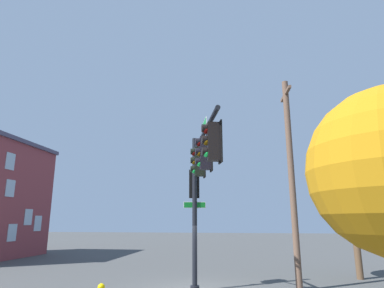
{
  "coord_description": "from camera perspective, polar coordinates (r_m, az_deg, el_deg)",
  "views": [
    {
      "loc": [
        13.58,
        1.86,
        2.72
      ],
      "look_at": [
        0.73,
        -0.01,
        5.8
      ],
      "focal_mm": 30.12,
      "sensor_mm": 36.0,
      "label": 1
    }
  ],
  "objects": [
    {
      "name": "signal_pole_assembly",
      "position": [
        12.01,
        1.33,
        -5.32
      ],
      "size": [
        6.18,
        1.91,
        6.22
      ],
      "color": "black",
      "rests_on": "ground_plane"
    },
    {
      "name": "tree_mid",
      "position": [
        18.16,
        26.43,
        -9.05
      ],
      "size": [
        2.92,
        2.92,
        5.13
      ],
      "color": "brown",
      "rests_on": "ground_plane"
    },
    {
      "name": "utility_pole",
      "position": [
        14.52,
        17.2,
        -5.27
      ],
      "size": [
        1.8,
        0.27,
        8.92
      ],
      "color": "brown",
      "rests_on": "ground_plane"
    }
  ]
}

